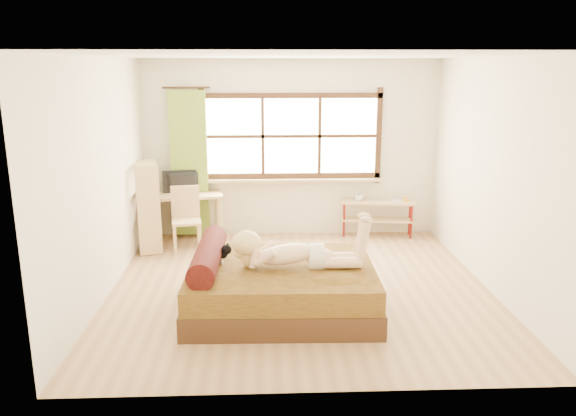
{
  "coord_description": "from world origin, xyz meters",
  "views": [
    {
      "loc": [
        -0.41,
        -6.31,
        2.59
      ],
      "look_at": [
        -0.13,
        0.2,
        0.94
      ],
      "focal_mm": 35.0,
      "sensor_mm": 36.0,
      "label": 1
    }
  ],
  "objects_px": {
    "desk": "(183,200)",
    "bookshelf": "(148,207)",
    "woman": "(296,240)",
    "chair": "(186,214)",
    "kitten": "(215,253)",
    "bed": "(277,285)",
    "pipe_shelf": "(378,210)"
  },
  "relations": [
    {
      "from": "chair",
      "to": "desk",
      "type": "bearing_deg",
      "value": 93.84
    },
    {
      "from": "bed",
      "to": "chair",
      "type": "xyz_separation_m",
      "value": [
        -1.27,
        2.18,
        0.23
      ]
    },
    {
      "from": "woman",
      "to": "bookshelf",
      "type": "height_order",
      "value": "bookshelf"
    },
    {
      "from": "kitten",
      "to": "desk",
      "type": "distance_m",
      "value": 2.55
    },
    {
      "from": "bookshelf",
      "to": "desk",
      "type": "bearing_deg",
      "value": 30.13
    },
    {
      "from": "bookshelf",
      "to": "pipe_shelf",
      "type": "bearing_deg",
      "value": -5.65
    },
    {
      "from": "bed",
      "to": "kitten",
      "type": "bearing_deg",
      "value": 172.84
    },
    {
      "from": "woman",
      "to": "desk",
      "type": "height_order",
      "value": "woman"
    },
    {
      "from": "bookshelf",
      "to": "bed",
      "type": "bearing_deg",
      "value": -64.54
    },
    {
      "from": "woman",
      "to": "chair",
      "type": "relative_size",
      "value": 1.55
    },
    {
      "from": "chair",
      "to": "bookshelf",
      "type": "relative_size",
      "value": 0.72
    },
    {
      "from": "desk",
      "to": "bookshelf",
      "type": "relative_size",
      "value": 0.97
    },
    {
      "from": "bed",
      "to": "bookshelf",
      "type": "bearing_deg",
      "value": 131.59
    },
    {
      "from": "pipe_shelf",
      "to": "chair",
      "type": "bearing_deg",
      "value": -162.8
    },
    {
      "from": "bed",
      "to": "pipe_shelf",
      "type": "bearing_deg",
      "value": 59.75
    },
    {
      "from": "woman",
      "to": "bookshelf",
      "type": "xyz_separation_m",
      "value": [
        -1.99,
        2.16,
        -0.16
      ]
    },
    {
      "from": "desk",
      "to": "bookshelf",
      "type": "bearing_deg",
      "value": -144.37
    },
    {
      "from": "woman",
      "to": "kitten",
      "type": "height_order",
      "value": "woman"
    },
    {
      "from": "pipe_shelf",
      "to": "woman",
      "type": "bearing_deg",
      "value": -110.12
    },
    {
      "from": "chair",
      "to": "bed",
      "type": "bearing_deg",
      "value": -69.22
    },
    {
      "from": "bed",
      "to": "kitten",
      "type": "xyz_separation_m",
      "value": [
        -0.67,
        0.1,
        0.35
      ]
    },
    {
      "from": "kitten",
      "to": "bookshelf",
      "type": "distance_m",
      "value": 2.3
    },
    {
      "from": "woman",
      "to": "desk",
      "type": "bearing_deg",
      "value": 122.1
    },
    {
      "from": "bed",
      "to": "woman",
      "type": "height_order",
      "value": "woman"
    },
    {
      "from": "woman",
      "to": "pipe_shelf",
      "type": "height_order",
      "value": "woman"
    },
    {
      "from": "woman",
      "to": "desk",
      "type": "relative_size",
      "value": 1.14
    },
    {
      "from": "bed",
      "to": "pipe_shelf",
      "type": "height_order",
      "value": "bed"
    },
    {
      "from": "bed",
      "to": "desk",
      "type": "relative_size",
      "value": 1.66
    },
    {
      "from": "kitten",
      "to": "pipe_shelf",
      "type": "distance_m",
      "value": 3.46
    },
    {
      "from": "bookshelf",
      "to": "kitten",
      "type": "bearing_deg",
      "value": -75.71
    },
    {
      "from": "chair",
      "to": "pipe_shelf",
      "type": "height_order",
      "value": "chair"
    },
    {
      "from": "pipe_shelf",
      "to": "bookshelf",
      "type": "relative_size",
      "value": 0.9
    }
  ]
}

